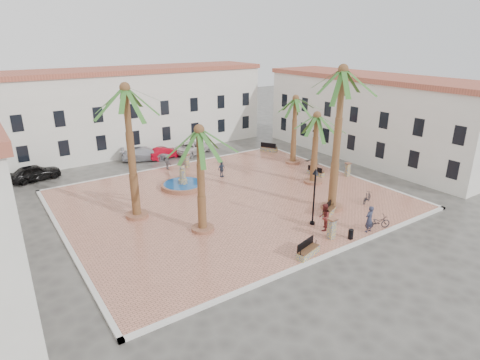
# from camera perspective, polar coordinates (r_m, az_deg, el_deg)

# --- Properties ---
(ground) EXTENTS (120.00, 120.00, 0.00)m
(ground) POSITION_cam_1_polar(r_m,az_deg,el_deg) (33.57, -1.41, -2.90)
(ground) COLOR #56544F
(ground) RESTS_ON ground
(plaza) EXTENTS (26.00, 22.00, 0.15)m
(plaza) POSITION_cam_1_polar(r_m,az_deg,el_deg) (33.54, -1.41, -2.78)
(plaza) COLOR tan
(plaza) RESTS_ON ground
(kerb_n) EXTENTS (26.30, 0.30, 0.16)m
(kerb_n) POSITION_cam_1_polar(r_m,az_deg,el_deg) (42.64, -9.48, 2.01)
(kerb_n) COLOR silver
(kerb_n) RESTS_ON ground
(kerb_s) EXTENTS (26.30, 0.30, 0.16)m
(kerb_s) POSITION_cam_1_polar(r_m,az_deg,el_deg) (25.96, 12.14, -10.52)
(kerb_s) COLOR silver
(kerb_s) RESTS_ON ground
(kerb_e) EXTENTS (0.30, 22.30, 0.16)m
(kerb_e) POSITION_cam_1_polar(r_m,az_deg,el_deg) (41.57, 13.80, 1.23)
(kerb_e) COLOR silver
(kerb_e) RESTS_ON ground
(kerb_w) EXTENTS (0.30, 22.30, 0.16)m
(kerb_w) POSITION_cam_1_polar(r_m,az_deg,el_deg) (29.31, -23.50, -8.10)
(kerb_w) COLOR silver
(kerb_w) RESTS_ON ground
(building_north) EXTENTS (30.40, 7.40, 9.50)m
(building_north) POSITION_cam_1_polar(r_m,az_deg,el_deg) (49.64, -14.30, 9.80)
(building_north) COLOR white
(building_north) RESTS_ON ground
(building_east) EXTENTS (7.40, 26.40, 9.00)m
(building_east) POSITION_cam_1_polar(r_m,az_deg,el_deg) (46.96, 18.29, 8.54)
(building_east) COLOR white
(building_east) RESTS_ON ground
(fountain) EXTENTS (3.93, 3.93, 2.03)m
(fountain) POSITION_cam_1_polar(r_m,az_deg,el_deg) (36.22, -8.11, -0.61)
(fountain) COLOR #A6684C
(fountain) RESTS_ON plaza
(palm_nw) EXTENTS (5.41, 5.41, 9.93)m
(palm_nw) POSITION_cam_1_polar(r_m,az_deg,el_deg) (28.82, -15.88, 10.61)
(palm_nw) COLOR #A6684C
(palm_nw) RESTS_ON plaza
(palm_sw) EXTENTS (5.14, 5.14, 7.53)m
(palm_sw) POSITION_cam_1_polar(r_m,az_deg,el_deg) (26.19, -5.77, 5.35)
(palm_sw) COLOR #A6684C
(palm_sw) RESTS_ON plaza
(palm_s) EXTENTS (5.52, 5.52, 11.00)m
(palm_s) POSITION_cam_1_polar(r_m,az_deg,el_deg) (30.01, 14.29, 13.04)
(palm_s) COLOR #A6684C
(palm_s) RESTS_ON plaza
(palm_e) EXTENTS (5.28, 5.28, 6.63)m
(palm_e) POSITION_cam_1_polar(r_m,az_deg,el_deg) (36.16, 10.83, 7.74)
(palm_e) COLOR #A6684C
(palm_e) RESTS_ON plaza
(palm_ne) EXTENTS (5.07, 5.07, 7.20)m
(palm_ne) POSITION_cam_1_polar(r_m,az_deg,el_deg) (41.76, 7.87, 10.35)
(palm_ne) COLOR #A6684C
(palm_ne) RESTS_ON plaza
(bench_s) EXTENTS (1.97, 1.04, 1.00)m
(bench_s) POSITION_cam_1_polar(r_m,az_deg,el_deg) (25.53, 9.63, -9.98)
(bench_s) COLOR gray
(bench_s) RESTS_ON plaza
(bench_se) EXTENTS (1.75, 1.14, 0.89)m
(bench_se) POSITION_cam_1_polar(r_m,az_deg,el_deg) (31.33, 12.54, -4.34)
(bench_se) COLOR gray
(bench_se) RESTS_ON plaza
(bench_e) EXTENTS (0.83, 1.78, 0.90)m
(bench_e) POSITION_cam_1_polar(r_m,az_deg,el_deg) (39.66, 10.72, 1.04)
(bench_e) COLOR gray
(bench_e) RESTS_ON plaza
(bench_ne) EXTENTS (1.50, 2.05, 1.06)m
(bench_ne) POSITION_cam_1_polar(r_m,az_deg,el_deg) (47.15, 4.14, 4.46)
(bench_ne) COLOR gray
(bench_ne) RESTS_ON plaza
(lamppost_s) EXTENTS (0.46, 0.46, 4.24)m
(lamppost_s) POSITION_cam_1_polar(r_m,az_deg,el_deg) (28.51, 10.58, -0.97)
(lamppost_s) COLOR black
(lamppost_s) RESTS_ON plaza
(lamppost_e) EXTENTS (0.42, 0.42, 3.86)m
(lamppost_e) POSITION_cam_1_polar(r_m,az_deg,el_deg) (42.45, 10.46, 5.65)
(lamppost_e) COLOR black
(lamppost_e) RESTS_ON plaza
(bollard_se) EXTENTS (0.53, 0.53, 1.47)m
(bollard_se) POSITION_cam_1_polar(r_m,az_deg,el_deg) (27.58, 12.90, -6.70)
(bollard_se) COLOR gray
(bollard_se) RESTS_ON plaza
(bollard_n) EXTENTS (0.56, 0.56, 1.41)m
(bollard_n) POSITION_cam_1_polar(r_m,az_deg,el_deg) (41.45, -7.58, 2.75)
(bollard_n) COLOR gray
(bollard_n) RESTS_ON plaza
(bollard_e) EXTENTS (0.54, 0.54, 1.35)m
(bollard_e) POSITION_cam_1_polar(r_m,az_deg,el_deg) (39.88, 15.05, 1.48)
(bollard_e) COLOR gray
(bollard_e) RESTS_ON plaza
(litter_bin) EXTENTS (0.34, 0.34, 0.67)m
(litter_bin) POSITION_cam_1_polar(r_m,az_deg,el_deg) (28.06, 15.48, -7.43)
(litter_bin) COLOR black
(litter_bin) RESTS_ON plaza
(cyclist_a) EXTENTS (0.72, 0.48, 1.93)m
(cyclist_a) POSITION_cam_1_polar(r_m,az_deg,el_deg) (29.07, 17.91, -5.31)
(cyclist_a) COLOR #292C41
(cyclist_a) RESTS_ON plaza
(bicycle_a) EXTENTS (1.94, 1.34, 0.97)m
(bicycle_a) POSITION_cam_1_polar(r_m,az_deg,el_deg) (29.99, 18.98, -5.66)
(bicycle_a) COLOR black
(bicycle_a) RESTS_ON plaza
(cyclist_b) EXTENTS (1.20, 1.14, 1.96)m
(cyclist_b) POSITION_cam_1_polar(r_m,az_deg,el_deg) (28.53, 11.88, -5.19)
(cyclist_b) COLOR maroon
(cyclist_b) RESTS_ON plaza
(bicycle_b) EXTENTS (1.61, 0.88, 0.93)m
(bicycle_b) POSITION_cam_1_polar(r_m,az_deg,el_deg) (34.12, 17.64, -2.38)
(bicycle_b) COLOR black
(bicycle_b) RESTS_ON plaza
(pedestrian_fountain_a) EXTENTS (0.91, 0.69, 1.67)m
(pedestrian_fountain_a) POSITION_cam_1_polar(r_m,az_deg,el_deg) (38.60, -8.20, 1.57)
(pedestrian_fountain_a) COLOR #937260
(pedestrian_fountain_a) RESTS_ON plaza
(pedestrian_fountain_b) EXTENTS (0.97, 0.58, 1.55)m
(pedestrian_fountain_b) POSITION_cam_1_polar(r_m,az_deg,el_deg) (38.38, -2.64, 1.56)
(pedestrian_fountain_b) COLOR #303C53
(pedestrian_fountain_b) RESTS_ON plaza
(pedestrian_north) EXTENTS (0.71, 1.08, 1.56)m
(pedestrian_north) POSITION_cam_1_polar(r_m,az_deg,el_deg) (41.23, -10.26, 2.58)
(pedestrian_north) COLOR #56575C
(pedestrian_north) RESTS_ON plaza
(pedestrian_east) EXTENTS (0.82, 1.73, 1.79)m
(pedestrian_east) POSITION_cam_1_polar(r_m,az_deg,el_deg) (40.49, 10.28, 2.43)
(pedestrian_east) COLOR #62574E
(pedestrian_east) RESTS_ON plaza
(car_black) EXTENTS (4.71, 2.39, 1.54)m
(car_black) POSITION_cam_1_polar(r_m,az_deg,el_deg) (42.54, -27.15, 0.95)
(car_black) COLOR black
(car_black) RESTS_ON ground
(car_red) EXTENTS (4.02, 1.79, 1.28)m
(car_red) POSITION_cam_1_polar(r_m,az_deg,el_deg) (45.53, -10.66, 3.84)
(car_red) COLOR #AF0619
(car_red) RESTS_ON ground
(car_silver) EXTENTS (5.46, 3.52, 1.47)m
(car_silver) POSITION_cam_1_polar(r_m,az_deg,el_deg) (45.24, -13.33, 3.66)
(car_silver) COLOR silver
(car_silver) RESTS_ON ground
(car_white) EXTENTS (5.58, 4.04, 1.41)m
(car_white) POSITION_cam_1_polar(r_m,az_deg,el_deg) (47.01, -6.55, 4.65)
(car_white) COLOR silver
(car_white) RESTS_ON ground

